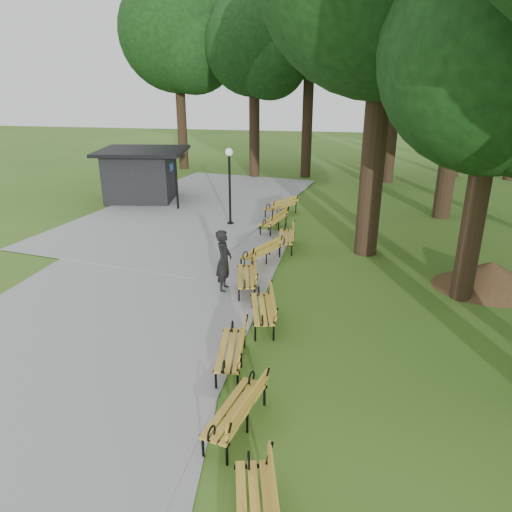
% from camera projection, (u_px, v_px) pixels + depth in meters
% --- Properties ---
extents(ground, '(100.00, 100.00, 0.00)m').
position_uv_depth(ground, '(227.00, 396.00, 9.41)').
color(ground, '#37631C').
rests_on(ground, ground).
extents(path, '(12.00, 38.00, 0.06)m').
position_uv_depth(path, '(108.00, 310.00, 12.81)').
color(path, '#98989B').
rests_on(path, ground).
extents(person, '(0.46, 0.69, 1.87)m').
position_uv_depth(person, '(224.00, 261.00, 13.77)').
color(person, black).
rests_on(person, ground).
extents(kiosk, '(4.67, 4.20, 2.62)m').
position_uv_depth(kiosk, '(141.00, 175.00, 24.00)').
color(kiosk, black).
rests_on(kiosk, ground).
extents(lamp_post, '(0.32, 0.32, 3.25)m').
position_uv_depth(lamp_post, '(229.00, 171.00, 19.56)').
color(lamp_post, black).
rests_on(lamp_post, ground).
extents(dirt_mound, '(2.70, 2.70, 0.85)m').
position_uv_depth(dirt_mound, '(490.00, 275.00, 14.11)').
color(dirt_mound, '#47301C').
rests_on(dirt_mound, ground).
extents(bench_1, '(1.06, 2.00, 0.88)m').
position_uv_depth(bench_1, '(255.00, 512.00, 6.38)').
color(bench_1, gold).
rests_on(bench_1, ground).
extents(bench_2, '(1.04, 1.99, 0.88)m').
position_uv_depth(bench_2, '(236.00, 409.00, 8.37)').
color(bench_2, gold).
rests_on(bench_2, ground).
extents(bench_3, '(0.86, 1.96, 0.88)m').
position_uv_depth(bench_3, '(231.00, 350.00, 10.20)').
color(bench_3, gold).
rests_on(bench_3, ground).
extents(bench_4, '(1.04, 1.99, 0.88)m').
position_uv_depth(bench_4, '(262.00, 309.00, 12.01)').
color(bench_4, gold).
rests_on(bench_4, ground).
extents(bench_5, '(1.02, 1.99, 0.88)m').
position_uv_depth(bench_5, '(246.00, 276.00, 13.97)').
color(bench_5, gold).
rests_on(bench_5, ground).
extents(bench_6, '(1.41, 1.99, 0.88)m').
position_uv_depth(bench_6, '(261.00, 252.00, 15.93)').
color(bench_6, gold).
rests_on(bench_6, ground).
extents(bench_7, '(0.82, 1.95, 0.88)m').
position_uv_depth(bench_7, '(286.00, 237.00, 17.45)').
color(bench_7, gold).
rests_on(bench_7, ground).
extents(bench_8, '(1.13, 2.00, 0.88)m').
position_uv_depth(bench_8, '(274.00, 220.00, 19.45)').
color(bench_8, gold).
rests_on(bench_8, ground).
extents(bench_9, '(1.58, 1.94, 0.88)m').
position_uv_depth(bench_9, '(281.00, 206.00, 21.56)').
color(bench_9, gold).
rests_on(bench_9, ground).
extents(lawn_tree_1, '(5.87, 5.87, 9.43)m').
position_uv_depth(lawn_tree_1, '(501.00, 54.00, 11.35)').
color(lawn_tree_1, black).
rests_on(lawn_tree_1, ground).
extents(lawn_tree_4, '(7.22, 7.22, 11.82)m').
position_uv_depth(lawn_tree_4, '(469.00, 17.00, 18.61)').
color(lawn_tree_4, black).
rests_on(lawn_tree_4, ground).
extents(tree_backdrop, '(38.20, 9.99, 16.54)m').
position_uv_depth(tree_backdrop, '(433.00, 33.00, 26.72)').
color(tree_backdrop, black).
rests_on(tree_backdrop, ground).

